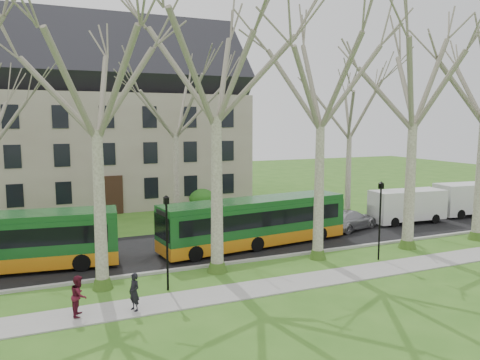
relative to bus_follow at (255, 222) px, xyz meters
The scene contains 15 objects.
ground 4.52m from the bus_follow, 101.06° to the right, with size 120.00×120.00×0.00m, color #35661D.
sidewalk 6.89m from the bus_follow, 96.97° to the right, with size 70.00×2.00×0.06m, color gray.
road 2.19m from the bus_follow, 121.37° to the left, with size 80.00×8.00×0.06m, color black.
curb 3.16m from the bus_follow, 106.99° to the right, with size 80.00×0.25×0.14m, color #A5A39E.
building 21.96m from the bus_follow, 108.96° to the left, with size 26.50×12.20×16.00m.
tree_row_verge 6.72m from the bus_follow, 101.90° to the right, with size 49.00×7.00×14.00m.
tree_row_far 8.43m from the bus_follow, 107.44° to the left, with size 33.00×7.00×12.00m.
lamp_row 5.33m from the bus_follow, 98.96° to the right, with size 36.22×0.22×4.30m.
hedges 11.27m from the bus_follow, 119.13° to the left, with size 30.60×8.60×2.00m.
bus_follow is the anchor object (origin of this frame).
sedan 8.11m from the bus_follow, ahead, with size 1.97×4.84×1.40m, color #A5A5A9.
van_a 13.37m from the bus_follow, ahead, with size 5.67×2.06×2.47m, color silver, non-canonical shape.
van_b 20.15m from the bus_follow, ahead, with size 5.99×2.18×2.61m, color silver, non-canonical shape.
pedestrian_a 11.17m from the bus_follow, 141.03° to the right, with size 0.56×0.37×1.54m, color black.
pedestrian_b 12.66m from the bus_follow, 148.36° to the right, with size 0.78×0.61×1.62m, color #511221.
Camera 1 is at (-11.08, -21.21, 7.71)m, focal length 35.00 mm.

